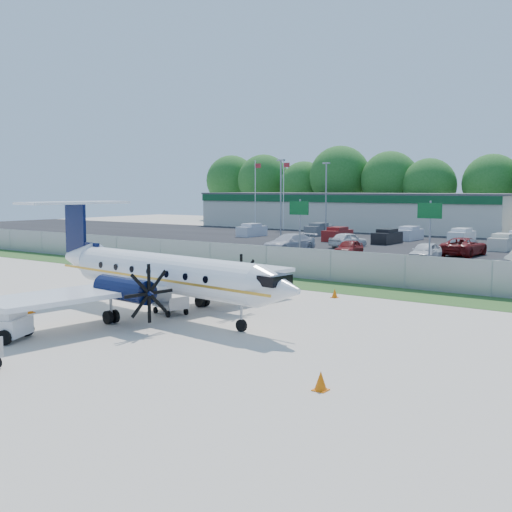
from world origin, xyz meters
The scene contains 25 objects.
ground centered at (0.00, 0.00, 0.00)m, with size 170.00×170.00×0.00m, color beige.
grass_verge centered at (0.00, 12.00, 0.01)m, with size 170.00×4.00×0.02m, color #2D561E.
access_road centered at (0.00, 19.00, 0.01)m, with size 170.00×8.00×0.02m, color black.
parking_lot centered at (0.00, 40.00, 0.01)m, with size 170.00×32.00×0.02m, color black.
perimeter_fence centered at (0.00, 14.00, 1.00)m, with size 120.00×0.06×1.99m.
building_west centered at (-24.00, 61.98, 2.63)m, with size 46.40×12.40×5.24m.
sign_left centered at (-8.00, 22.91, 3.61)m, with size 1.80×0.26×5.00m.
sign_mid centered at (3.00, 22.91, 3.61)m, with size 1.80×0.26×5.00m.
flagpole_west centered at (-35.92, 55.00, 5.64)m, with size 1.06×0.12×10.00m.
flagpole_east centered at (-30.92, 55.00, 5.64)m, with size 1.06×0.12×10.00m.
light_pole_nw centered at (-20.00, 38.00, 5.23)m, with size 0.90×0.35×9.09m.
light_pole_sw centered at (-20.00, 48.00, 5.23)m, with size 0.90×0.35×9.09m.
aircraft centered at (-0.96, -0.19, 2.00)m, with size 16.86×16.59×5.18m.
baggage_cart_near centered at (-0.74, 0.22, 0.42)m, with size 1.95×1.49×0.91m.
cone_nose centered at (10.78, -5.54, 0.28)m, with size 0.41×0.41×0.58m.
cone_port_wing centered at (-6.33, -3.55, 0.28)m, with size 0.42×0.42×0.60m.
cone_starboard_wing centered at (3.24, 8.77, 0.23)m, with size 0.35×0.35×0.49m.
road_car_west centered at (-22.00, 16.70, 0.00)m, with size 2.47×5.36×1.49m, color navy.
road_car_mid centered at (7.84, 21.31, 0.00)m, with size 1.81×4.46×1.29m, color #595B5E.
parked_car_a centered at (-12.67, 28.52, 0.00)m, with size 2.35×5.78×1.68m, color silver.
parked_car_b centered at (-6.37, 28.43, 0.00)m, with size 1.69×4.19×1.43m, color maroon.
parked_car_c centered at (0.62, 28.35, 0.00)m, with size 1.85×4.60×1.57m, color silver.
parked_car_f centered at (-10.33, 35.72, 0.00)m, with size 1.81×4.50×1.53m, color silver.
parked_car_g centered at (1.73, 34.41, 0.00)m, with size 2.71×5.88×1.63m, color maroon.
far_parking_rows centered at (0.00, 45.00, 0.00)m, with size 56.00×10.00×1.60m, color gray, non-canonical shape.
Camera 1 is at (20.00, -21.32, 5.86)m, focal length 45.00 mm.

